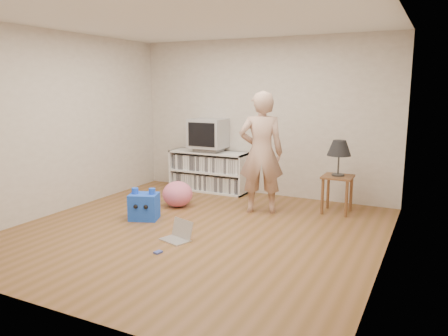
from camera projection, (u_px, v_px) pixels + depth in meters
ground at (196, 231)px, 5.56m from camera, size 4.50×4.50×0.00m
walls at (195, 130)px, 5.32m from camera, size 4.52×4.52×2.60m
ceiling at (193, 18)px, 5.08m from camera, size 4.50×4.50×0.01m
media_unit at (209, 171)px, 7.69m from camera, size 1.40×0.45×0.70m
dvd_deck at (209, 149)px, 7.60m from camera, size 0.45×0.35×0.07m
crt_tv at (209, 133)px, 7.54m from camera, size 0.60×0.53×0.50m
side_table at (337, 185)px, 6.31m from camera, size 0.42×0.42×0.55m
table_lamp at (339, 149)px, 6.22m from camera, size 0.34×0.34×0.52m
person at (261, 153)px, 6.27m from camera, size 0.75×0.63×1.76m
laptop at (179, 234)px, 5.26m from camera, size 0.41×0.36×0.23m
playing_cards at (158, 252)px, 4.84m from camera, size 0.08×0.10×0.02m
plush_blue at (144, 206)px, 6.04m from camera, size 0.46×0.42×0.44m
plush_pink at (178, 194)px, 6.68m from camera, size 0.54×0.54×0.39m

